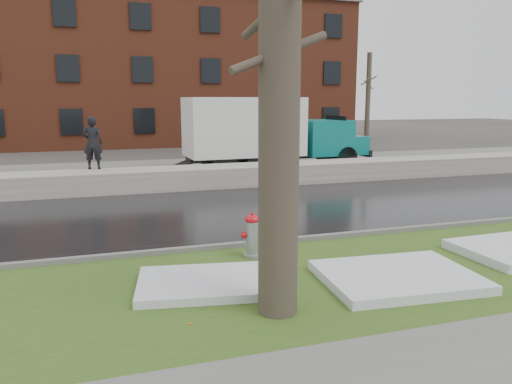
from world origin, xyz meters
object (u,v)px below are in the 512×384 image
object	(u,v)px
box_truck	(266,132)
worker	(93,143)
tree	(280,58)
fire_hydrant	(252,234)

from	to	relation	value
box_truck	worker	world-z (taller)	box_truck
tree	worker	xyz separation A→B (m)	(-2.52, 11.66, -2.04)
worker	tree	bearing A→B (deg)	113.15
fire_hydrant	worker	xyz separation A→B (m)	(-2.95, 9.06, 1.14)
box_truck	worker	size ratio (longest dim) A/B	5.32
fire_hydrant	box_truck	xyz separation A→B (m)	(4.45, 12.02, 1.19)
fire_hydrant	tree	distance (m)	4.13
fire_hydrant	box_truck	distance (m)	12.87
worker	fire_hydrant	bearing A→B (deg)	118.99
tree	worker	bearing A→B (deg)	102.17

